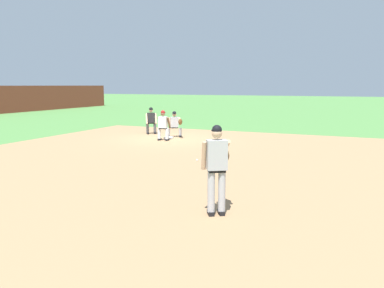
{
  "coord_description": "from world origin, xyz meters",
  "views": [
    {
      "loc": [
        -16.44,
        -8.44,
        2.63
      ],
      "look_at": [
        -6.66,
        -4.17,
        0.95
      ],
      "focal_mm": 35.0,
      "sensor_mm": 36.0,
      "label": 1
    }
  ],
  "objects_px": {
    "baserunner": "(163,124)",
    "umpire": "(151,120)",
    "baseball": "(197,160)",
    "first_baseman": "(175,123)",
    "first_base_bag": "(169,138)",
    "pitcher": "(217,164)"
  },
  "relations": [
    {
      "from": "first_base_bag",
      "to": "baseball",
      "type": "distance_m",
      "value": 5.74
    },
    {
      "from": "baseball",
      "to": "pitcher",
      "type": "bearing_deg",
      "value": -152.96
    },
    {
      "from": "baseball",
      "to": "baserunner",
      "type": "xyz_separation_m",
      "value": [
        3.9,
        3.41,
        0.76
      ]
    },
    {
      "from": "first_base_bag",
      "to": "first_baseman",
      "type": "height_order",
      "value": "first_baseman"
    },
    {
      "from": "baseball",
      "to": "first_baseman",
      "type": "relative_size",
      "value": 0.06
    },
    {
      "from": "baseball",
      "to": "umpire",
      "type": "xyz_separation_m",
      "value": [
        5.83,
        5.16,
        0.76
      ]
    },
    {
      "from": "first_base_bag",
      "to": "baseball",
      "type": "height_order",
      "value": "first_base_bag"
    },
    {
      "from": "first_base_bag",
      "to": "umpire",
      "type": "distance_m",
      "value": 2.24
    },
    {
      "from": "pitcher",
      "to": "first_baseman",
      "type": "distance_m",
      "value": 11.61
    },
    {
      "from": "pitcher",
      "to": "umpire",
      "type": "xyz_separation_m",
      "value": [
        10.72,
        7.65,
        -0.27
      ]
    },
    {
      "from": "umpire",
      "to": "first_baseman",
      "type": "bearing_deg",
      "value": -111.52
    },
    {
      "from": "baseball",
      "to": "first_base_bag",
      "type": "bearing_deg",
      "value": 37.0
    },
    {
      "from": "baserunner",
      "to": "umpire",
      "type": "xyz_separation_m",
      "value": [
        1.93,
        1.75,
        0.0
      ]
    },
    {
      "from": "first_baseman",
      "to": "first_base_bag",
      "type": "bearing_deg",
      "value": 172.01
    },
    {
      "from": "baserunner",
      "to": "first_baseman",
      "type": "bearing_deg",
      "value": -1.32
    },
    {
      "from": "first_baseman",
      "to": "umpire",
      "type": "bearing_deg",
      "value": 68.48
    },
    {
      "from": "pitcher",
      "to": "umpire",
      "type": "height_order",
      "value": "pitcher"
    },
    {
      "from": "first_base_bag",
      "to": "pitcher",
      "type": "xyz_separation_m",
      "value": [
        -9.47,
        -5.95,
        1.01
      ]
    },
    {
      "from": "first_base_bag",
      "to": "baseball",
      "type": "bearing_deg",
      "value": -143.0
    },
    {
      "from": "umpire",
      "to": "baseball",
      "type": "bearing_deg",
      "value": -138.49
    },
    {
      "from": "baseball",
      "to": "baserunner",
      "type": "height_order",
      "value": "baserunner"
    },
    {
      "from": "first_baseman",
      "to": "umpire",
      "type": "distance_m",
      "value": 1.91
    }
  ]
}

